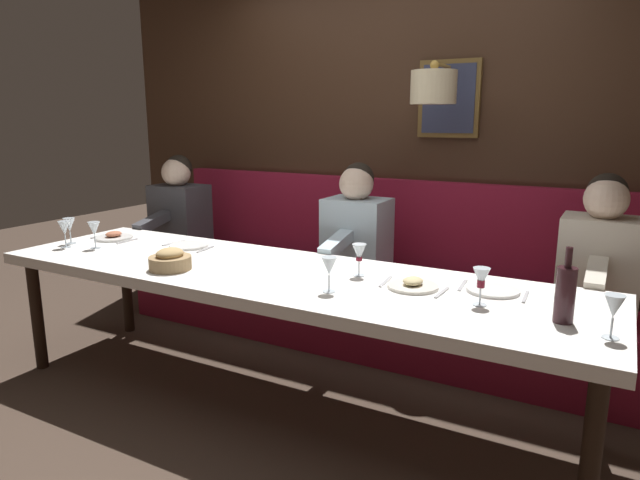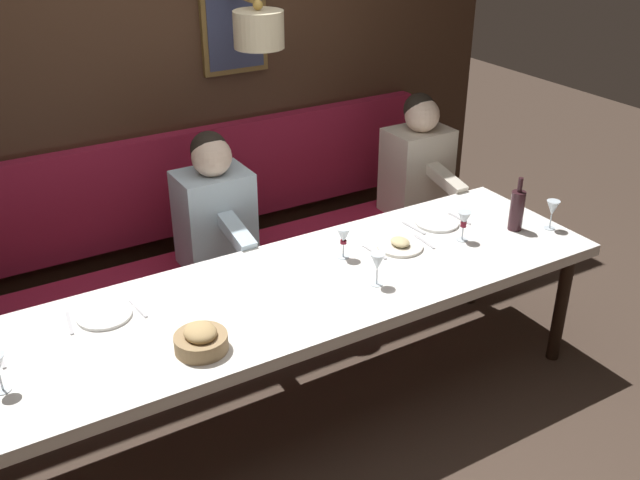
{
  "view_description": "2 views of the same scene",
  "coord_description": "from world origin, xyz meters",
  "views": [
    {
      "loc": [
        -2.33,
        -1.53,
        1.52
      ],
      "look_at": [
        0.05,
        -0.22,
        0.92
      ],
      "focal_mm": 31.21,
      "sensor_mm": 36.0,
      "label": 1
    },
    {
      "loc": [
        -2.58,
        1.35,
        2.5
      ],
      "look_at": [
        0.05,
        -0.22,
        0.92
      ],
      "focal_mm": 40.88,
      "sensor_mm": 36.0,
      "label": 2
    }
  ],
  "objects": [
    {
      "name": "place_setting_3",
      "position": [
        0.06,
        -0.71,
        0.75
      ],
      "size": [
        0.24,
        0.32,
        0.05
      ],
      "color": "silver",
      "rests_on": "dining_table"
    },
    {
      "name": "wine_glass_0",
      "position": [
        -0.17,
        -1.55,
        0.86
      ],
      "size": [
        0.07,
        0.07,
        0.16
      ],
      "color": "silver",
      "rests_on": "dining_table"
    },
    {
      "name": "ground_plane",
      "position": [
        0.0,
        0.0,
        0.0
      ],
      "size": [
        12.0,
        12.0,
        0.0
      ],
      "primitive_type": "plane",
      "color": "#423328"
    },
    {
      "name": "dining_table",
      "position": [
        0.0,
        0.0,
        0.68
      ],
      "size": [
        0.9,
        3.26,
        0.74
      ],
      "color": "white",
      "rests_on": "ground_plane"
    },
    {
      "name": "wine_glass_3",
      "position": [
        0.13,
        -0.41,
        0.86
      ],
      "size": [
        0.07,
        0.07,
        0.16
      ],
      "color": "silver",
      "rests_on": "dining_table"
    },
    {
      "name": "back_wall_panel",
      "position": [
        1.46,
        -0.01,
        1.36
      ],
      "size": [
        0.59,
        4.66,
        2.9
      ],
      "color": "#382316",
      "rests_on": "ground_plane"
    },
    {
      "name": "wine_glass_4",
      "position": [
        -0.03,
        -1.05,
        0.86
      ],
      "size": [
        0.07,
        0.07,
        0.16
      ],
      "color": "silver",
      "rests_on": "dining_table"
    },
    {
      "name": "wine_glass_6",
      "position": [
        -0.18,
        -0.4,
        0.86
      ],
      "size": [
        0.07,
        0.07,
        0.16
      ],
      "color": "silver",
      "rests_on": "dining_table"
    },
    {
      "name": "banquette_bench",
      "position": [
        0.89,
        0.0,
        0.23
      ],
      "size": [
        0.52,
        3.46,
        0.45
      ],
      "primitive_type": "cube",
      "color": "maroon",
      "rests_on": "ground_plane"
    },
    {
      "name": "bread_bowl",
      "position": [
        -0.24,
        0.51,
        0.79
      ],
      "size": [
        0.22,
        0.22,
        0.12
      ],
      "color": "#9E7F56",
      "rests_on": "dining_table"
    },
    {
      "name": "place_setting_0",
      "position": [
        0.18,
        -1.06,
        0.75
      ],
      "size": [
        0.24,
        0.32,
        0.01
      ],
      "color": "white",
      "rests_on": "dining_table"
    },
    {
      "name": "diner_near",
      "position": [
        0.88,
        -0.04,
        0.82
      ],
      "size": [
        0.6,
        0.4,
        0.79
      ],
      "color": "silver",
      "rests_on": "banquette_bench"
    },
    {
      "name": "place_setting_1",
      "position": [
        0.21,
        0.78,
        0.75
      ],
      "size": [
        0.24,
        0.33,
        0.01
      ],
      "color": "white",
      "rests_on": "dining_table"
    },
    {
      "name": "diner_nearest",
      "position": [
        0.88,
        -1.46,
        0.82
      ],
      "size": [
        0.6,
        0.4,
        0.79
      ],
      "color": "beige",
      "rests_on": "banquette_bench"
    },
    {
      "name": "wine_bottle",
      "position": [
        -0.08,
        -1.38,
        0.86
      ],
      "size": [
        0.08,
        0.08,
        0.3
      ],
      "color": "#33191E",
      "rests_on": "dining_table"
    }
  ]
}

